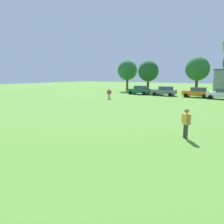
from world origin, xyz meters
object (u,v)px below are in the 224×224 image
object	(u,v)px
bystander_near_trees	(109,93)
parked_car_white_3	(222,94)
parked_car_gray_1	(164,91)
tree_left	(148,71)
adult_bystander	(186,121)
tree_far_left	(127,70)
tree_center_left	(197,69)
parked_car_orange_2	(197,92)
parked_car_green_0	(139,90)

from	to	relation	value
bystander_near_trees	parked_car_white_3	world-z (taller)	parked_car_white_3
parked_car_gray_1	tree_left	world-z (taller)	tree_left
adult_bystander	parked_car_white_3	bearing A→B (deg)	145.19
tree_far_left	tree_center_left	bearing A→B (deg)	1.91
parked_car_white_3	bystander_near_trees	bearing A→B (deg)	30.92
parked_car_white_3	tree_far_left	size ratio (longest dim) A/B	0.60
parked_car_orange_2	tree_center_left	size ratio (longest dim) A/B	0.59
adult_bystander	bystander_near_trees	bearing A→B (deg)	-171.43
parked_car_green_0	parked_car_orange_2	size ratio (longest dim) A/B	1.00
tree_left	tree_far_left	bearing A→B (deg)	160.72
parked_car_green_0	tree_center_left	bearing A→B (deg)	-140.79
bystander_near_trees	tree_center_left	size ratio (longest dim) A/B	0.22
adult_bystander	tree_far_left	distance (m)	39.46
adult_bystander	tree_far_left	size ratio (longest dim) A/B	0.25
parked_car_white_3	tree_far_left	xyz separation A→B (m)	(-21.10, 7.90, 3.95)
bystander_near_trees	parked_car_gray_1	size ratio (longest dim) A/B	0.37
parked_car_orange_2	parked_car_gray_1	bearing A→B (deg)	-1.41
parked_car_white_3	tree_left	xyz separation A→B (m)	(-14.88, 5.73, 3.65)
parked_car_green_0	tree_left	xyz separation A→B (m)	(-0.26, 4.66, 3.65)
parked_car_gray_1	tree_far_left	distance (m)	14.00
adult_bystander	parked_car_green_0	world-z (taller)	adult_bystander
tree_center_left	adult_bystander	bearing A→B (deg)	-79.25
parked_car_gray_1	parked_car_orange_2	bearing A→B (deg)	178.59
bystander_near_trees	parked_car_orange_2	xyz separation A→B (m)	(11.10, 9.88, -0.08)
parked_car_green_0	parked_car_gray_1	distance (m)	5.04
parked_car_gray_1	parked_car_green_0	bearing A→B (deg)	-0.72
parked_car_green_0	tree_center_left	world-z (taller)	tree_center_left
adult_bystander	parked_car_gray_1	bearing A→B (deg)	165.32
adult_bystander	parked_car_gray_1	distance (m)	27.75
adult_bystander	tree_left	size ratio (longest dim) A/B	0.26
parked_car_orange_2	parked_car_white_3	size ratio (longest dim) A/B	1.00
parked_car_gray_1	tree_center_left	distance (m)	9.33
parked_car_orange_2	tree_left	world-z (taller)	tree_left
parked_car_gray_1	parked_car_white_3	world-z (taller)	same
adult_bystander	tree_far_left	world-z (taller)	tree_far_left
parked_car_gray_1	tree_center_left	world-z (taller)	tree_center_left
tree_center_left	tree_far_left	bearing A→B (deg)	-178.09
parked_car_orange_2	parked_car_white_3	distance (m)	4.05
bystander_near_trees	parked_car_green_0	xyz separation A→B (m)	(0.44, 10.08, -0.08)
parked_car_orange_2	parked_car_white_3	bearing A→B (deg)	167.66
adult_bystander	parked_car_orange_2	xyz separation A→B (m)	(-4.65, 25.64, -0.18)
bystander_near_trees	tree_far_left	size ratio (longest dim) A/B	0.22
adult_bystander	tree_center_left	xyz separation A→B (m)	(-6.30, 33.19, 3.86)
tree_left	tree_center_left	distance (m)	9.66
parked_car_orange_2	tree_far_left	world-z (taller)	tree_far_left
parked_car_gray_1	tree_center_left	size ratio (longest dim) A/B	0.59
parked_car_gray_1	parked_car_orange_2	xyz separation A→B (m)	(5.63, -0.14, 0.00)
parked_car_orange_2	parked_car_white_3	xyz separation A→B (m)	(3.96, -0.87, 0.00)
bystander_near_trees	tree_center_left	distance (m)	20.22
parked_car_orange_2	tree_far_left	distance (m)	18.95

